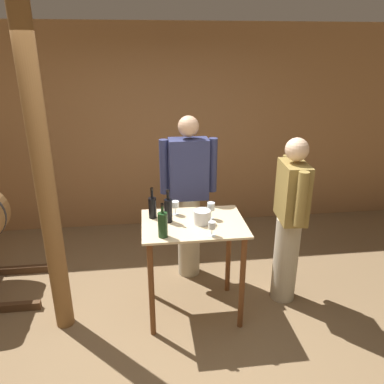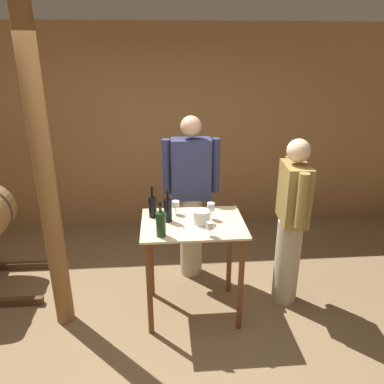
% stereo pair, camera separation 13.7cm
% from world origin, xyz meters
% --- Properties ---
extents(ground_plane, '(14.00, 14.00, 0.00)m').
position_xyz_m(ground_plane, '(0.00, 0.00, 0.00)').
color(ground_plane, brown).
extents(back_wall, '(8.40, 0.05, 2.70)m').
position_xyz_m(back_wall, '(0.00, 2.44, 1.35)').
color(back_wall, '#996B42').
rests_on(back_wall, ground_plane).
extents(tasting_table, '(0.91, 0.67, 0.94)m').
position_xyz_m(tasting_table, '(0.21, 0.41, 0.73)').
color(tasting_table, beige).
rests_on(tasting_table, ground_plane).
extents(wooden_post, '(0.16, 0.16, 2.70)m').
position_xyz_m(wooden_post, '(-0.99, 0.37, 1.35)').
color(wooden_post, brown).
rests_on(wooden_post, ground_plane).
extents(wine_bottle_far_left, '(0.07, 0.07, 0.29)m').
position_xyz_m(wine_bottle_far_left, '(-0.15, 0.56, 1.05)').
color(wine_bottle_far_left, black).
rests_on(wine_bottle_far_left, tasting_table).
extents(wine_bottle_left, '(0.08, 0.08, 0.29)m').
position_xyz_m(wine_bottle_left, '(-0.07, 0.18, 1.06)').
color(wine_bottle_left, '#193819').
rests_on(wine_bottle_left, tasting_table).
extents(wine_bottle_center, '(0.07, 0.07, 0.30)m').
position_xyz_m(wine_bottle_center, '(-0.01, 0.45, 1.06)').
color(wine_bottle_center, black).
rests_on(wine_bottle_center, tasting_table).
extents(wine_glass_near_left, '(0.07, 0.07, 0.13)m').
position_xyz_m(wine_glass_near_left, '(0.06, 0.60, 1.04)').
color(wine_glass_near_left, silver).
rests_on(wine_glass_near_left, tasting_table).
extents(wine_glass_near_center, '(0.06, 0.06, 0.13)m').
position_xyz_m(wine_glass_near_center, '(0.32, 0.14, 1.03)').
color(wine_glass_near_center, silver).
rests_on(wine_glass_near_center, tasting_table).
extents(wine_glass_near_right, '(0.07, 0.07, 0.16)m').
position_xyz_m(wine_glass_near_right, '(0.37, 0.47, 1.06)').
color(wine_glass_near_right, silver).
rests_on(wine_glass_near_right, tasting_table).
extents(ice_bucket, '(0.15, 0.15, 0.12)m').
position_xyz_m(ice_bucket, '(0.28, 0.39, 1.01)').
color(ice_bucket, silver).
rests_on(ice_bucket, tasting_table).
extents(person_host, '(0.59, 0.24, 1.77)m').
position_xyz_m(person_host, '(0.24, 1.08, 0.94)').
color(person_host, '#B7AD93').
rests_on(person_host, ground_plane).
extents(person_visitor_with_scarf, '(0.25, 0.59, 1.66)m').
position_xyz_m(person_visitor_with_scarf, '(1.14, 0.51, 0.88)').
color(person_visitor_with_scarf, '#B7AD93').
rests_on(person_visitor_with_scarf, ground_plane).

